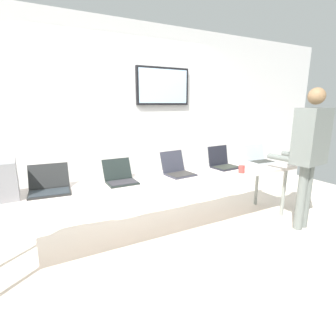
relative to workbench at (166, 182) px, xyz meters
name	(u,v)px	position (x,y,z in m)	size (l,w,h in m)	color
ground	(166,238)	(0.00, 0.00, -0.73)	(8.00, 8.00, 0.04)	beige
back_wall	(130,119)	(0.01, 1.13, 0.66)	(8.00, 0.11, 2.71)	silver
workbench	(166,182)	(0.00, 0.00, 0.00)	(3.77, 0.70, 0.75)	silver
laptop_station_0	(49,186)	(-1.23, 0.12, 0.10)	(0.41, 0.42, 0.25)	#242525
laptop_station_1	(120,177)	(-0.52, 0.09, 0.10)	(0.32, 0.35, 0.24)	#1F2725
laptop_station_2	(177,169)	(0.20, 0.08, 0.11)	(0.35, 0.37, 0.27)	#333440
laptop_station_3	(223,163)	(0.93, 0.10, 0.11)	(0.36, 0.35, 0.28)	black
laptop_station_4	(259,158)	(1.62, 0.10, 0.10)	(0.36, 0.33, 0.24)	#AAB3B8
person	(309,146)	(1.67, -0.62, 0.37)	(0.48, 0.62, 1.78)	slate
coffee_mug	(242,169)	(0.94, -0.25, 0.09)	(0.08, 0.08, 0.10)	#C4413C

